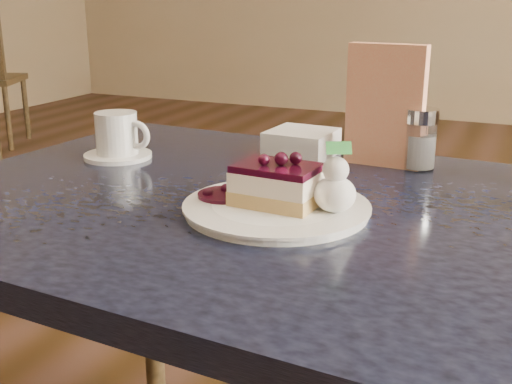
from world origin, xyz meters
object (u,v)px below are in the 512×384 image
at_px(main_table, 290,251).
at_px(coffee_set, 118,138).
at_px(cheesecake_slice, 277,185).
at_px(dessert_plate, 277,209).

relative_size(main_table, coffee_set, 8.97).
bearing_deg(coffee_set, cheesecake_slice, -23.56).
bearing_deg(main_table, cheesecake_slice, -90.00).
bearing_deg(coffee_set, dessert_plate, -23.56).
distance_m(main_table, cheesecake_slice, 0.12).
height_order(main_table, cheesecake_slice, cheesecake_slice).
height_order(main_table, coffee_set, coffee_set).
bearing_deg(dessert_plate, coffee_set, 156.44).
bearing_deg(dessert_plate, cheesecake_slice, 0.00).
distance_m(main_table, coffee_set, 0.42).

